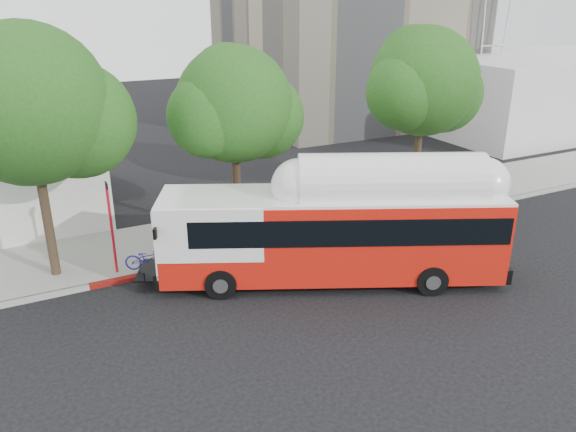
# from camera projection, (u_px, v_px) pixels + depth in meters

# --- Properties ---
(ground) EXTENTS (120.00, 120.00, 0.00)m
(ground) POSITION_uv_depth(u_px,v_px,m) (322.00, 287.00, 21.54)
(ground) COLOR black
(ground) RESTS_ON ground
(sidewalk) EXTENTS (60.00, 5.00, 0.15)m
(sidewalk) POSITION_uv_depth(u_px,v_px,m) (254.00, 227.00, 26.92)
(sidewalk) COLOR gray
(sidewalk) RESTS_ON ground
(curb_strip) EXTENTS (60.00, 0.30, 0.15)m
(curb_strip) POSITION_uv_depth(u_px,v_px,m) (278.00, 247.00, 24.76)
(curb_strip) COLOR gray
(curb_strip) RESTS_ON ground
(red_curb_segment) EXTENTS (10.00, 0.32, 0.16)m
(red_curb_segment) POSITION_uv_depth(u_px,v_px,m) (213.00, 261.00, 23.50)
(red_curb_segment) COLOR maroon
(red_curb_segment) RESTS_ON ground
(street_tree_left) EXTENTS (6.67, 5.80, 9.74)m
(street_tree_left) POSITION_uv_depth(u_px,v_px,m) (43.00, 110.00, 20.17)
(street_tree_left) COLOR #2D2116
(street_tree_left) RESTS_ON ground
(street_tree_mid) EXTENTS (5.75, 5.00, 8.62)m
(street_tree_mid) POSITION_uv_depth(u_px,v_px,m) (243.00, 108.00, 24.17)
(street_tree_mid) COLOR #2D2116
(street_tree_mid) RESTS_ON ground
(street_tree_right) EXTENTS (6.21, 5.40, 9.18)m
(street_tree_right) POSITION_uv_depth(u_px,v_px,m) (429.00, 85.00, 28.08)
(street_tree_right) COLOR #2D2116
(street_tree_right) RESTS_ON ground
(horizon_block) EXTENTS (20.00, 12.00, 6.00)m
(horizon_block) POSITION_uv_depth(u_px,v_px,m) (540.00, 92.00, 46.32)
(horizon_block) COLOR silver
(horizon_block) RESTS_ON ground
(transit_bus) EXTENTS (13.57, 7.96, 4.09)m
(transit_bus) POSITION_uv_depth(u_px,v_px,m) (334.00, 235.00, 21.41)
(transit_bus) COLOR red
(transit_bus) RESTS_ON ground
(signal_pole) EXTENTS (0.11, 0.37, 3.91)m
(signal_pole) POSITION_uv_depth(u_px,v_px,m) (112.00, 229.00, 21.71)
(signal_pole) COLOR red
(signal_pole) RESTS_ON ground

